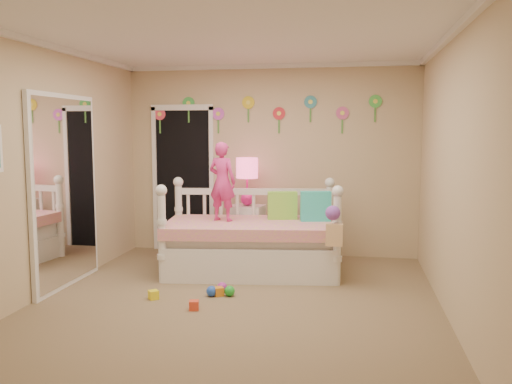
% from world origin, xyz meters
% --- Properties ---
extents(floor, '(4.00, 4.50, 0.01)m').
position_xyz_m(floor, '(0.00, 0.00, 0.00)').
color(floor, '#7F684C').
rests_on(floor, ground).
extents(ceiling, '(4.00, 4.50, 0.01)m').
position_xyz_m(ceiling, '(0.00, 0.00, 2.60)').
color(ceiling, white).
rests_on(ceiling, floor).
extents(back_wall, '(4.00, 0.01, 2.60)m').
position_xyz_m(back_wall, '(0.00, 2.25, 1.30)').
color(back_wall, tan).
rests_on(back_wall, floor).
extents(left_wall, '(0.01, 4.50, 2.60)m').
position_xyz_m(left_wall, '(-2.00, 0.00, 1.30)').
color(left_wall, tan).
rests_on(left_wall, floor).
extents(right_wall, '(0.01, 4.50, 2.60)m').
position_xyz_m(right_wall, '(2.00, 0.00, 1.30)').
color(right_wall, tan).
rests_on(right_wall, floor).
extents(crown_molding, '(4.00, 4.50, 0.06)m').
position_xyz_m(crown_molding, '(0.00, 0.00, 2.57)').
color(crown_molding, white).
rests_on(crown_molding, ceiling).
extents(daybed, '(2.19, 1.37, 1.12)m').
position_xyz_m(daybed, '(-0.06, 1.19, 0.56)').
color(daybed, white).
rests_on(daybed, floor).
extents(pillow_turquoise, '(0.38, 0.20, 0.36)m').
position_xyz_m(pillow_turquoise, '(0.69, 1.37, 0.80)').
color(pillow_turquoise, '#25ACB9').
rests_on(pillow_turquoise, daybed).
extents(pillow_lime, '(0.38, 0.20, 0.34)m').
position_xyz_m(pillow_lime, '(0.28, 1.43, 0.79)').
color(pillow_lime, '#85D13F').
rests_on(pillow_lime, daybed).
extents(child, '(0.40, 0.31, 0.95)m').
position_xyz_m(child, '(-0.42, 1.19, 1.10)').
color(child, '#DD3285').
rests_on(child, daybed).
extents(nightstand, '(0.47, 0.39, 0.71)m').
position_xyz_m(nightstand, '(-0.26, 1.91, 0.36)').
color(nightstand, white).
rests_on(nightstand, floor).
extents(table_lamp, '(0.29, 0.29, 0.64)m').
position_xyz_m(table_lamp, '(-0.26, 1.91, 1.14)').
color(table_lamp, '#FB2197').
rests_on(table_lamp, nightstand).
extents(closet_doorway, '(0.90, 0.04, 2.07)m').
position_xyz_m(closet_doorway, '(-1.25, 2.23, 1.03)').
color(closet_doorway, black).
rests_on(closet_doorway, back_wall).
extents(flower_decals, '(3.40, 0.02, 0.50)m').
position_xyz_m(flower_decals, '(-0.09, 2.24, 1.94)').
color(flower_decals, '#B2668C').
rests_on(flower_decals, back_wall).
extents(mirror_closet, '(0.07, 1.30, 2.10)m').
position_xyz_m(mirror_closet, '(-1.96, 0.30, 1.05)').
color(mirror_closet, white).
rests_on(mirror_closet, left_wall).
extents(hanging_bag, '(0.20, 0.16, 0.36)m').
position_xyz_m(hanging_bag, '(0.92, 0.66, 0.68)').
color(hanging_bag, beige).
rests_on(hanging_bag, daybed).
extents(toy_scatter, '(1.03, 1.43, 0.11)m').
position_xyz_m(toy_scatter, '(-0.47, 0.17, 0.06)').
color(toy_scatter, '#996666').
rests_on(toy_scatter, floor).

